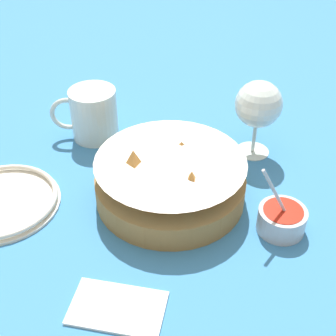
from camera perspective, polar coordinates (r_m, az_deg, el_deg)
name	(u,v)px	position (r m, az deg, el deg)	size (l,w,h in m)	color
ground_plane	(170,197)	(0.77, 0.27, -3.54)	(4.00, 4.00, 0.00)	teal
food_basket	(168,182)	(0.74, -0.04, -1.75)	(0.24, 0.24, 0.10)	olive
sauce_cup	(282,219)	(0.72, 13.69, -6.03)	(0.08, 0.07, 0.12)	#B7B7BC
wine_glass	(258,106)	(0.83, 10.96, 7.40)	(0.08, 0.08, 0.14)	silver
beer_mug	(93,116)	(0.90, -9.08, 6.32)	(0.13, 0.09, 0.10)	silver
side_plate	(1,202)	(0.79, -19.71, -3.98)	(0.19, 0.19, 0.01)	silver
napkin	(117,307)	(0.62, -6.18, -16.48)	(0.13, 0.10, 0.01)	white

